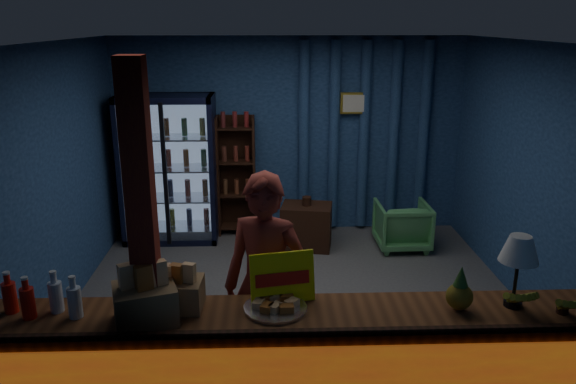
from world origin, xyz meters
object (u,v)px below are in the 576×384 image
(shopkeeper, at_px, (265,288))
(pastry_tray, at_px, (275,306))
(green_chair, at_px, (402,225))
(table_lamp, at_px, (519,252))

(shopkeeper, xyz_separation_m, pastry_tray, (0.07, -0.46, 0.10))
(shopkeeper, relative_size, pastry_tray, 4.13)
(green_chair, distance_m, table_lamp, 3.45)
(table_lamp, bearing_deg, green_chair, 89.04)
(green_chair, relative_size, table_lamp, 1.31)
(pastry_tray, height_order, table_lamp, table_lamp)
(pastry_tray, bearing_deg, green_chair, 63.30)
(pastry_tray, xyz_separation_m, table_lamp, (1.59, -0.01, 0.37))
(shopkeeper, bearing_deg, green_chair, 76.75)
(green_chair, height_order, pastry_tray, pastry_tray)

